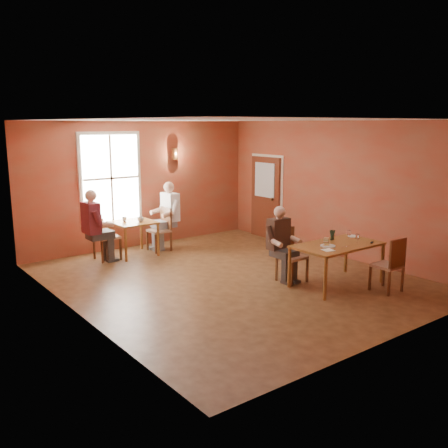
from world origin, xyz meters
TOP-DOWN VIEW (x-y plane):
  - ground at (0.00, 0.00)m, footprint 6.00×7.00m
  - wall_back at (0.00, 3.50)m, footprint 6.00×0.04m
  - wall_front at (0.00, -3.50)m, footprint 6.00×0.04m
  - wall_left at (-3.00, 0.00)m, footprint 0.04×7.00m
  - wall_right at (3.00, 0.00)m, footprint 0.04×7.00m
  - ceiling at (0.00, 0.00)m, footprint 6.00×7.00m
  - window at (-0.80, 3.45)m, footprint 1.36×0.10m
  - door at (2.94, 2.30)m, footprint 0.12×1.04m
  - wall_sconce at (0.90, 3.40)m, footprint 0.16×0.16m
  - main_table at (1.35, -1.45)m, footprint 1.66×0.93m
  - chair_diner_main at (0.85, -0.80)m, footprint 0.45×0.45m
  - diner_main at (0.85, -0.83)m, footprint 0.55×0.55m
  - chair_empty at (1.79, -2.22)m, footprint 0.44×0.44m
  - plate_food at (1.07, -1.47)m, footprint 0.30×0.30m
  - sandwich at (1.15, -1.35)m, footprint 0.12×0.12m
  - goblet_a at (1.83, -1.32)m, footprint 0.09×0.09m
  - goblet_c at (1.69, -1.63)m, footprint 0.09×0.09m
  - menu_stand at (1.52, -1.18)m, footprint 0.13×0.09m
  - knife at (1.31, -1.68)m, footprint 0.20×0.03m
  - napkin at (0.86, -1.65)m, footprint 0.22×0.22m
  - side_plate at (2.07, -1.22)m, footprint 0.24×0.24m
  - sunglasses at (1.93, -1.77)m, footprint 0.13×0.09m
  - second_table at (-0.63, 2.75)m, footprint 0.88×0.88m
  - chair_diner_white at (0.02, 2.75)m, footprint 0.45×0.45m
  - diner_white at (0.05, 2.75)m, footprint 0.62×0.62m
  - chair_diner_maroon at (-1.28, 2.75)m, footprint 0.47×0.47m
  - diner_maroon at (-1.31, 2.75)m, footprint 0.61×0.61m
  - cup_a at (-0.51, 2.63)m, footprint 0.16×0.16m
  - cup_b at (-0.79, 2.87)m, footprint 0.12×0.12m

SIDE VIEW (x-z plane):
  - ground at x=0.00m, z-range -0.01..0.01m
  - second_table at x=-0.63m, z-range 0.00..0.77m
  - main_table at x=1.35m, z-range 0.00..0.78m
  - chair_empty at x=1.79m, z-range 0.00..0.99m
  - chair_diner_main at x=0.85m, z-range 0.00..1.01m
  - chair_diner_white at x=0.02m, z-range 0.00..1.01m
  - chair_diner_maroon at x=-1.28m, z-range 0.00..1.07m
  - diner_main at x=0.85m, z-range 0.00..1.37m
  - diner_maroon at x=-1.31m, z-range 0.00..1.53m
  - diner_white at x=0.05m, z-range 0.00..1.54m
  - knife at x=1.31m, z-range 0.78..0.78m
  - napkin at x=0.86m, z-range 0.78..0.78m
  - side_plate at x=2.07m, z-range 0.78..0.79m
  - sunglasses at x=1.93m, z-range 0.78..0.79m
  - plate_food at x=1.07m, z-range 0.78..0.81m
  - cup_b at x=-0.79m, z-range 0.77..0.88m
  - cup_a at x=-0.51m, z-range 0.77..0.88m
  - sandwich at x=1.15m, z-range 0.78..0.89m
  - goblet_a at x=1.83m, z-range 0.78..0.96m
  - goblet_c at x=1.69m, z-range 0.78..0.96m
  - menu_stand at x=1.52m, z-range 0.78..0.97m
  - door at x=2.94m, z-range 0.00..2.10m
  - wall_back at x=0.00m, z-range 0.00..3.00m
  - wall_front at x=0.00m, z-range 0.00..3.00m
  - wall_left at x=-3.00m, z-range 0.00..3.00m
  - wall_right at x=3.00m, z-range 0.00..3.00m
  - window at x=-0.80m, z-range 0.72..2.68m
  - wall_sconce at x=0.90m, z-range 2.06..2.34m
  - ceiling at x=0.00m, z-range 2.98..3.02m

